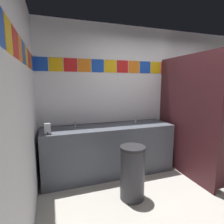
# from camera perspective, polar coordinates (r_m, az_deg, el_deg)

# --- Properties ---
(ground_plane) EXTENTS (9.47, 9.47, 0.00)m
(ground_plane) POSITION_cam_1_polar(r_m,az_deg,el_deg) (2.99, 27.94, -24.67)
(ground_plane) COLOR #B2ADA3
(wall_back) EXTENTS (4.30, 0.09, 2.66)m
(wall_back) POSITION_cam_1_polar(r_m,az_deg,el_deg) (3.79, 11.42, 4.74)
(wall_back) COLOR silver
(wall_back) RESTS_ON ground_plane
(wall_side) EXTENTS (0.09, 3.17, 2.66)m
(wall_side) POSITION_cam_1_polar(r_m,az_deg,el_deg) (1.69, -28.34, -1.25)
(wall_side) COLOR silver
(wall_side) RESTS_ON ground_plane
(vanity_counter) EXTENTS (2.27, 0.61, 0.87)m
(vanity_counter) POSITION_cam_1_polar(r_m,az_deg,el_deg) (3.29, -0.97, -11.73)
(vanity_counter) COLOR #4C515B
(vanity_counter) RESTS_ON ground_plane
(faucet_left) EXTENTS (0.04, 0.10, 0.14)m
(faucet_left) POSITION_cam_1_polar(r_m,az_deg,el_deg) (3.11, -11.54, -3.87)
(faucet_left) COLOR silver
(faucet_left) RESTS_ON vanity_counter
(faucet_right) EXTENTS (0.04, 0.10, 0.14)m
(faucet_right) POSITION_cam_1_polar(r_m,az_deg,el_deg) (3.44, 7.61, -2.55)
(faucet_right) COLOR silver
(faucet_right) RESTS_ON vanity_counter
(soap_dispenser) EXTENTS (0.09, 0.09, 0.16)m
(soap_dispenser) POSITION_cam_1_polar(r_m,az_deg,el_deg) (2.82, -19.70, -5.03)
(soap_dispenser) COLOR #B7BABF
(soap_dispenser) RESTS_ON vanity_counter
(stall_divider) EXTENTS (0.92, 1.44, 2.08)m
(stall_divider) POSITION_cam_1_polar(r_m,az_deg,el_deg) (3.30, 26.98, -1.88)
(stall_divider) COLOR #471E23
(stall_divider) RESTS_ON ground_plane
(toilet) EXTENTS (0.39, 0.49, 0.74)m
(toilet) POSITION_cam_1_polar(r_m,az_deg,el_deg) (4.18, 25.14, -10.03)
(toilet) COLOR white
(toilet) RESTS_ON ground_plane
(trash_bin) EXTENTS (0.35, 0.35, 0.76)m
(trash_bin) POSITION_cam_1_polar(r_m,az_deg,el_deg) (2.66, 6.44, -18.46)
(trash_bin) COLOR #333338
(trash_bin) RESTS_ON ground_plane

